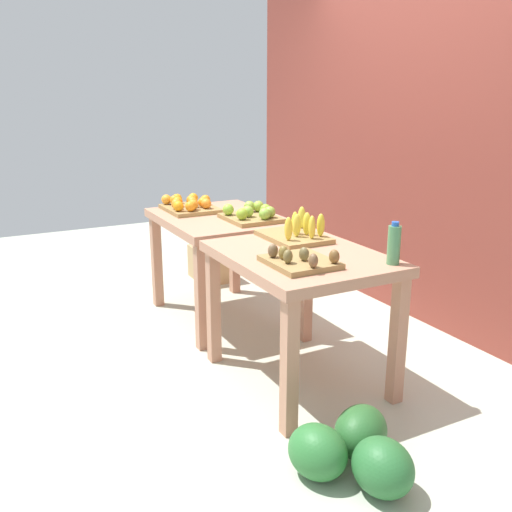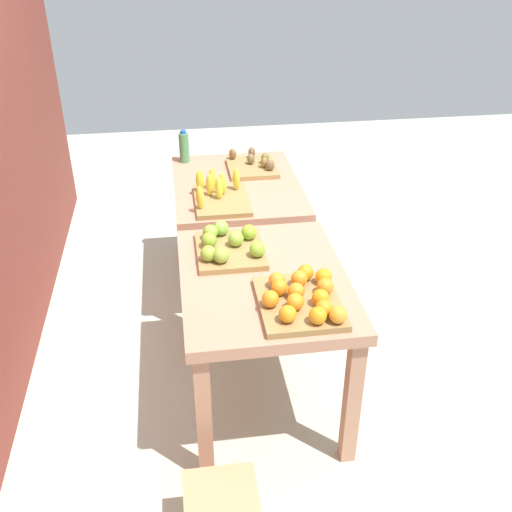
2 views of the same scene
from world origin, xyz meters
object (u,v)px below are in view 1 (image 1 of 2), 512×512
at_px(cardboard_produce_box, 211,263).
at_px(banana_crate, 297,233).
at_px(display_table_left, 219,231).
at_px(orange_bin, 189,205).
at_px(water_bottle, 394,244).
at_px(display_table_right, 300,273).
at_px(kiwi_bin, 300,260).
at_px(watermelon_pile, 354,450).
at_px(apple_bin, 252,214).

bearing_deg(cardboard_produce_box, banana_crate, -5.48).
xyz_separation_m(display_table_left, banana_crate, (0.86, 0.13, 0.16)).
distance_m(orange_bin, water_bottle, 1.85).
bearing_deg(display_table_right, kiwi_bin, -33.15).
height_order(display_table_right, kiwi_bin, kiwi_bin).
height_order(display_table_left, kiwi_bin, kiwi_bin).
bearing_deg(orange_bin, banana_crate, 13.01).
bearing_deg(watermelon_pile, cardboard_produce_box, 169.26).
relative_size(display_table_right, watermelon_pile, 1.70).
distance_m(display_table_left, orange_bin, 0.34).
xyz_separation_m(display_table_right, kiwi_bin, (0.21, -0.14, 0.15)).
bearing_deg(banana_crate, orange_bin, -166.99).
bearing_deg(apple_bin, display_table_left, -149.31).
xyz_separation_m(apple_bin, watermelon_pile, (1.74, -0.39, -0.71)).
xyz_separation_m(orange_bin, cardboard_produce_box, (-0.61, 0.43, -0.68)).
xyz_separation_m(display_table_left, orange_bin, (-0.27, -0.13, 0.16)).
bearing_deg(orange_bin, display_table_left, 25.19).
distance_m(water_bottle, watermelon_pile, 1.05).
xyz_separation_m(display_table_right, cardboard_produce_box, (-2.00, 0.30, -0.52)).
distance_m(apple_bin, water_bottle, 1.30).
bearing_deg(display_table_left, orange_bin, -154.81).
bearing_deg(orange_bin, watermelon_pile, -2.94).
relative_size(apple_bin, kiwi_bin, 1.10).
distance_m(display_table_left, kiwi_bin, 1.34).
height_order(display_table_right, water_bottle, water_bottle).
distance_m(orange_bin, banana_crate, 1.16).
bearing_deg(cardboard_produce_box, apple_bin, -7.89).
xyz_separation_m(orange_bin, banana_crate, (1.13, 0.26, -0.00)).
distance_m(orange_bin, apple_bin, 0.58).
bearing_deg(water_bottle, banana_crate, -165.17).
distance_m(display_table_right, banana_crate, 0.33).
xyz_separation_m(banana_crate, watermelon_pile, (1.13, -0.38, -0.71)).
bearing_deg(kiwi_bin, display_table_right, 146.85).
distance_m(kiwi_bin, water_bottle, 0.50).
bearing_deg(apple_bin, cardboard_produce_box, 172.11).
bearing_deg(kiwi_bin, banana_crate, 150.18).
relative_size(display_table_right, kiwi_bin, 2.83).
height_order(orange_bin, kiwi_bin, orange_bin).
bearing_deg(display_table_left, watermelon_pile, -6.98).
height_order(display_table_left, orange_bin, orange_bin).
relative_size(orange_bin, banana_crate, 1.02).
height_order(banana_crate, kiwi_bin, banana_crate).
bearing_deg(orange_bin, cardboard_produce_box, 144.82).
xyz_separation_m(display_table_right, banana_crate, (-0.26, 0.13, 0.16)).
bearing_deg(kiwi_bin, watermelon_pile, -9.29).
relative_size(apple_bin, banana_crate, 0.92).
bearing_deg(banana_crate, display_table_right, -27.02).
relative_size(banana_crate, watermelon_pile, 0.72).
relative_size(display_table_left, orange_bin, 2.33).
relative_size(orange_bin, apple_bin, 1.11).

